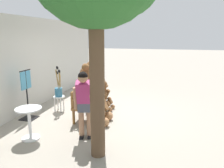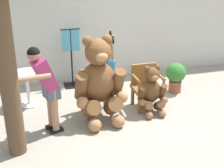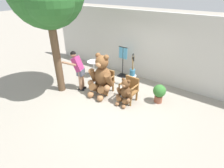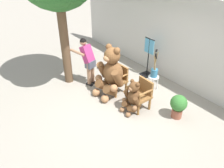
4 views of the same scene
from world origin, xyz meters
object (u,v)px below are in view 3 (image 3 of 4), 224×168
Objects in this scene: wooden_chair_left at (106,81)px; wooden_chair_right at (129,89)px; teddy_bear_small at (125,92)px; person_visitor at (78,68)px; potted_plant at (159,92)px; clothing_display_stand at (123,61)px; teddy_bear_large at (101,76)px; white_stool at (132,78)px; brush_bucket at (132,71)px; round_side_table at (94,67)px.

wooden_chair_right is at bearing 0.00° from wooden_chair_left.
person_visitor reaches higher than teddy_bear_small.
wooden_chair_left and wooden_chair_right have the same top height.
clothing_display_stand is (-2.16, 1.00, 0.32)m from potted_plant.
teddy_bear_large reaches higher than white_stool.
person_visitor is at bearing -166.77° from wooden_chair_right.
round_side_table is at bearing -172.03° from brush_bucket.
teddy_bear_large is at bearing -38.28° from round_side_table.
white_stool is (-0.46, 0.98, -0.11)m from wooden_chair_right.
teddy_bear_large is 1.63m from round_side_table.
brush_bucket is (0.58, 1.25, -0.11)m from teddy_bear_large.
round_side_table is at bearing 149.91° from wooden_chair_left.
person_visitor is at bearing -76.34° from round_side_table.
person_visitor is at bearing -110.80° from clothing_display_stand.
white_stool is at bearing 59.42° from wooden_chair_left.
wooden_chair_left is 1.00× the size of wooden_chair_right.
teddy_bear_small is at bearing -139.12° from potted_plant.
person_visitor is 1.14× the size of clothing_display_stand.
potted_plant is (1.36, -0.48, -0.27)m from brush_bucket.
clothing_display_stand is (1.04, 0.78, 0.27)m from round_side_table.
white_stool is at bearing 160.34° from potted_plant.
teddy_bear_small is at bearing -1.47° from teddy_bear_large.
clothing_display_stand is at bearing 155.01° from potted_plant.
round_side_table is (-0.29, 1.19, -0.47)m from person_visitor.
wooden_chair_left is 0.54× the size of teddy_bear_large.
brush_bucket is 1.47m from potted_plant.
wooden_chair_left is at bearing -180.00° from wooden_chair_right.
wooden_chair_right is at bearing -65.06° from white_stool.
brush_bucket is 1.35× the size of potted_plant.
wooden_chair_right is 1.10m from brush_bucket.
wooden_chair_left is 1.87× the size of white_stool.
wooden_chair_left is at bearing -82.05° from clothing_display_stand.
wooden_chair_left is 1.54m from clothing_display_stand.
teddy_bear_small is 1.41× the size of potted_plant.
wooden_chair_left is 1.15m from white_stool.
brush_bucket is 0.95m from clothing_display_stand.
white_stool is (-0.45, 1.28, -0.12)m from teddy_bear_small.
teddy_bear_small is at bearing -70.39° from white_stool.
person_visitor is at bearing -168.19° from teddy_bear_large.
teddy_bear_small reaches higher than wooden_chair_right.
clothing_display_stand reaches higher than wooden_chair_left.
teddy_bear_large is at bearing -158.54° from potted_plant.
potted_plant is 2.40m from clothing_display_stand.
clothing_display_stand reaches higher than potted_plant.
potted_plant is at bearing 21.46° from teddy_bear_large.
wooden_chair_right is 0.89× the size of teddy_bear_small.
wooden_chair_left is at bearing -165.73° from potted_plant.
brush_bucket is at bearing 43.23° from person_visitor.
white_stool is at bearing -33.19° from clothing_display_stand.
white_stool is 0.50× the size of brush_bucket.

